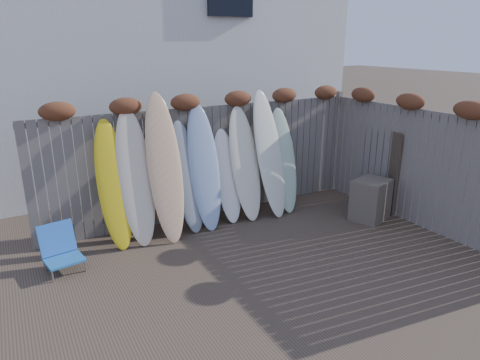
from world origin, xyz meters
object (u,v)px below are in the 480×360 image
wooden_crate (371,200)px  beach_chair (60,249)px  surfboard_0 (113,185)px  lattice_panel (383,169)px

wooden_crate → beach_chair: bearing=171.1°
beach_chair → surfboard_0: size_ratio=0.32×
surfboard_0 → beach_chair: bearing=-154.6°
lattice_panel → surfboard_0: surfboard_0 is taller
beach_chair → lattice_panel: bearing=-4.4°
lattice_panel → surfboard_0: size_ratio=0.75×
wooden_crate → surfboard_0: (-4.22, 1.22, 0.61)m
beach_chair → lattice_panel: lattice_panel is taller
wooden_crate → lattice_panel: bearing=29.1°
wooden_crate → surfboard_0: size_ratio=0.36×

